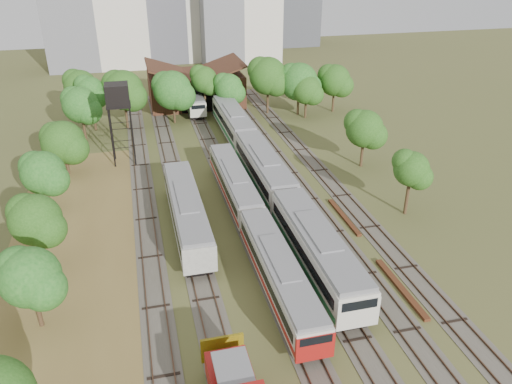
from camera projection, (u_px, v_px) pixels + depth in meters
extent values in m
plane|color=#475123|center=(312.00, 309.00, 39.44)|extent=(240.00, 240.00, 0.00)
cube|color=brown|center=(81.00, 283.00, 42.42)|extent=(14.00, 60.00, 0.04)
cube|color=#4C473D|center=(143.00, 189.00, 58.46)|extent=(2.60, 80.00, 0.06)
cube|color=#472D1E|center=(137.00, 189.00, 58.26)|extent=(0.08, 80.00, 0.14)
cube|color=#472D1E|center=(149.00, 188.00, 58.57)|extent=(0.08, 80.00, 0.14)
cube|color=#4C473D|center=(177.00, 186.00, 59.33)|extent=(2.60, 80.00, 0.06)
cube|color=#472D1E|center=(171.00, 185.00, 59.14)|extent=(0.08, 80.00, 0.14)
cube|color=#472D1E|center=(183.00, 184.00, 59.45)|extent=(0.08, 80.00, 0.14)
cube|color=#4C473D|center=(227.00, 180.00, 60.65)|extent=(2.60, 80.00, 0.06)
cube|color=#472D1E|center=(221.00, 180.00, 60.45)|extent=(0.08, 80.00, 0.14)
cube|color=#472D1E|center=(232.00, 179.00, 60.76)|extent=(0.08, 80.00, 0.14)
cube|color=#4C473D|center=(258.00, 177.00, 61.52)|extent=(2.60, 80.00, 0.06)
cube|color=#472D1E|center=(253.00, 177.00, 61.33)|extent=(0.08, 80.00, 0.14)
cube|color=#472D1E|center=(264.00, 176.00, 61.64)|extent=(0.08, 80.00, 0.14)
cube|color=#4C473D|center=(289.00, 174.00, 62.40)|extent=(2.60, 80.00, 0.06)
cube|color=#472D1E|center=(284.00, 174.00, 62.20)|extent=(0.08, 80.00, 0.14)
cube|color=#472D1E|center=(295.00, 172.00, 62.52)|extent=(0.08, 80.00, 0.14)
cube|color=#4C473D|center=(319.00, 170.00, 63.28)|extent=(2.60, 80.00, 0.06)
cube|color=#472D1E|center=(314.00, 170.00, 63.08)|extent=(0.08, 80.00, 0.14)
cube|color=#472D1E|center=(325.00, 169.00, 63.39)|extent=(0.08, 80.00, 0.14)
cube|color=black|center=(279.00, 288.00, 41.18)|extent=(2.04, 15.64, 0.74)
cube|color=beige|center=(279.00, 273.00, 40.49)|extent=(2.70, 17.00, 2.32)
cube|color=black|center=(279.00, 270.00, 40.37)|extent=(2.76, 15.64, 0.79)
cube|color=slate|center=(279.00, 259.00, 39.90)|extent=(2.48, 16.66, 0.33)
cube|color=maroon|center=(279.00, 279.00, 40.78)|extent=(2.76, 16.66, 0.42)
cube|color=maroon|center=(315.00, 347.00, 33.22)|extent=(2.74, 0.25, 2.09)
cube|color=black|center=(235.00, 195.00, 56.34)|extent=(2.04, 15.64, 0.74)
cube|color=beige|center=(234.00, 183.00, 55.66)|extent=(2.70, 17.00, 2.32)
cube|color=black|center=(234.00, 181.00, 55.53)|extent=(2.76, 15.64, 0.79)
cube|color=slate|center=(234.00, 172.00, 55.06)|extent=(2.48, 16.66, 0.33)
cube|color=maroon|center=(234.00, 188.00, 55.95)|extent=(2.76, 16.66, 0.42)
cube|color=black|center=(316.00, 267.00, 43.80)|extent=(2.45, 15.64, 0.89)
cube|color=beige|center=(317.00, 249.00, 42.97)|extent=(3.24, 17.00, 2.79)
cube|color=black|center=(317.00, 246.00, 42.82)|extent=(3.30, 15.64, 0.95)
cube|color=slate|center=(318.00, 233.00, 42.26)|extent=(2.98, 16.66, 0.40)
cube|color=#175C2F|center=(316.00, 256.00, 43.32)|extent=(3.30, 16.66, 0.50)
cube|color=beige|center=(358.00, 313.00, 35.71)|extent=(3.28, 0.25, 2.51)
cube|color=black|center=(264.00, 183.00, 58.96)|extent=(2.45, 15.64, 0.89)
cube|color=beige|center=(264.00, 169.00, 58.14)|extent=(3.24, 17.00, 2.79)
cube|color=black|center=(264.00, 166.00, 57.99)|extent=(3.30, 15.64, 0.95)
cube|color=slate|center=(264.00, 156.00, 57.42)|extent=(2.98, 16.66, 0.40)
cube|color=#175C2F|center=(264.00, 175.00, 58.49)|extent=(3.30, 16.66, 0.50)
cube|color=black|center=(234.00, 134.00, 74.13)|extent=(2.45, 15.64, 0.89)
cube|color=beige|center=(233.00, 122.00, 73.30)|extent=(3.24, 17.00, 2.79)
cube|color=black|center=(233.00, 120.00, 73.15)|extent=(3.30, 15.64, 0.95)
cube|color=slate|center=(233.00, 112.00, 72.59)|extent=(2.98, 16.66, 0.40)
cube|color=#175C2F|center=(233.00, 127.00, 73.65)|extent=(3.30, 16.66, 0.50)
cube|color=black|center=(192.00, 105.00, 87.36)|extent=(2.00, 14.72, 0.73)
cube|color=beige|center=(192.00, 97.00, 86.69)|extent=(2.63, 16.00, 2.27)
cube|color=black|center=(192.00, 95.00, 86.57)|extent=(2.69, 14.72, 0.77)
cube|color=slate|center=(191.00, 90.00, 86.11)|extent=(2.42, 15.68, 0.33)
cube|color=#175C2F|center=(192.00, 101.00, 86.97)|extent=(2.69, 15.68, 0.41)
cube|color=beige|center=(198.00, 111.00, 79.85)|extent=(2.67, 0.25, 2.04)
cube|color=maroon|center=(232.00, 384.00, 30.51)|extent=(2.69, 4.40, 1.61)
cube|color=gold|center=(222.00, 348.00, 33.27)|extent=(2.90, 0.20, 1.94)
cube|color=slate|center=(234.00, 372.00, 29.02)|extent=(2.15, 3.60, 0.22)
cube|color=black|center=(188.00, 226.00, 50.22)|extent=(2.22, 16.56, 0.81)
cube|color=gray|center=(187.00, 211.00, 49.47)|extent=(2.93, 18.00, 2.52)
cube|color=black|center=(187.00, 208.00, 49.33)|extent=(2.99, 16.56, 0.86)
cube|color=slate|center=(186.00, 198.00, 48.82)|extent=(2.69, 17.64, 0.36)
cylinder|color=black|center=(112.00, 139.00, 62.66)|extent=(0.19, 0.19, 7.63)
cylinder|color=black|center=(133.00, 137.00, 63.22)|extent=(0.19, 0.19, 7.63)
cylinder|color=black|center=(112.00, 132.00, 64.89)|extent=(0.19, 0.19, 7.63)
cylinder|color=black|center=(132.00, 131.00, 65.46)|extent=(0.19, 0.19, 7.63)
cube|color=black|center=(118.00, 105.00, 62.30)|extent=(3.01, 3.01, 0.20)
cube|color=black|center=(117.00, 94.00, 61.68)|extent=(2.86, 2.86, 2.58)
cube|color=#562D18|center=(401.00, 288.00, 41.57)|extent=(0.55, 8.22, 0.27)
cube|color=#562D18|center=(344.00, 217.00, 52.39)|extent=(0.48, 7.75, 0.25)
cube|color=#3B2415|center=(196.00, 89.00, 88.24)|extent=(16.00, 11.00, 5.50)
cube|color=#3B2415|center=(171.00, 71.00, 85.86)|extent=(8.45, 11.55, 2.96)
cube|color=#3B2415|center=(217.00, 68.00, 87.62)|extent=(8.45, 11.55, 2.96)
cube|color=black|center=(200.00, 100.00, 83.77)|extent=(6.40, 0.15, 4.12)
cylinder|color=#382616|center=(38.00, 307.00, 36.93)|extent=(0.36, 0.36, 3.52)
sphere|color=#1F4E14|center=(30.00, 277.00, 35.71)|extent=(4.43, 4.43, 4.43)
cylinder|color=#382616|center=(42.00, 247.00, 44.05)|extent=(0.36, 0.36, 3.63)
sphere|color=#1F4E14|center=(35.00, 220.00, 42.80)|extent=(4.50, 4.50, 4.50)
cylinder|color=#382616|center=(48.00, 195.00, 53.39)|extent=(0.36, 0.36, 3.40)
sphere|color=#1F4E14|center=(43.00, 173.00, 52.21)|extent=(4.63, 4.63, 4.63)
cylinder|color=#382616|center=(67.00, 162.00, 61.62)|extent=(0.36, 0.36, 3.31)
sphere|color=#1F4E14|center=(63.00, 142.00, 60.47)|extent=(5.26, 5.26, 5.26)
cylinder|color=#382616|center=(84.00, 127.00, 72.03)|extent=(0.36, 0.36, 4.19)
sphere|color=#1F4E14|center=(80.00, 105.00, 70.58)|extent=(5.11, 5.11, 5.11)
cylinder|color=#382616|center=(84.00, 110.00, 78.46)|extent=(0.36, 0.36, 4.75)
sphere|color=#1F4E14|center=(81.00, 87.00, 76.82)|extent=(5.06, 5.06, 5.06)
cylinder|color=#382616|center=(94.00, 115.00, 75.95)|extent=(0.36, 0.36, 4.78)
sphere|color=#1F4E14|center=(90.00, 91.00, 74.29)|extent=(4.28, 4.28, 4.28)
cylinder|color=#382616|center=(126.00, 114.00, 76.62)|extent=(0.36, 0.36, 4.74)
sphere|color=#1F4E14|center=(123.00, 90.00, 74.97)|extent=(5.98, 5.98, 5.98)
cylinder|color=#382616|center=(174.00, 110.00, 79.21)|extent=(0.36, 0.36, 4.14)
sphere|color=#1F4E14|center=(172.00, 90.00, 77.78)|extent=(6.04, 6.04, 6.04)
cylinder|color=#382616|center=(205.00, 102.00, 82.25)|extent=(0.36, 0.36, 4.75)
sphere|color=#1F4E14|center=(204.00, 80.00, 80.61)|extent=(4.28, 4.28, 4.28)
cylinder|color=#382616|center=(229.00, 107.00, 80.96)|extent=(0.36, 0.36, 4.03)
sphere|color=#1F4E14|center=(229.00, 88.00, 79.56)|extent=(4.52, 4.52, 4.52)
cylinder|color=#382616|center=(268.00, 99.00, 83.43)|extent=(0.36, 0.36, 4.97)
sphere|color=#1F4E14|center=(268.00, 76.00, 81.71)|extent=(6.15, 6.15, 6.15)
cylinder|color=#382616|center=(298.00, 102.00, 82.98)|extent=(0.36, 0.36, 4.34)
sphere|color=#1F4E14|center=(299.00, 82.00, 81.48)|extent=(6.15, 6.15, 6.15)
cylinder|color=#382616|center=(333.00, 99.00, 84.51)|extent=(0.36, 0.36, 4.22)
sphere|color=#1F4E14|center=(335.00, 80.00, 83.05)|extent=(5.23, 5.23, 5.23)
cylinder|color=#382616|center=(407.00, 196.00, 52.38)|extent=(0.36, 0.36, 4.09)
sphere|color=#1F4E14|center=(411.00, 169.00, 50.97)|extent=(3.66, 3.66, 3.66)
cylinder|color=#382616|center=(362.00, 152.00, 63.68)|extent=(0.36, 0.36, 4.01)
sphere|color=#1F4E14|center=(364.00, 129.00, 62.29)|extent=(4.73, 4.73, 4.73)
cylinder|color=#382616|center=(306.00, 107.00, 81.58)|extent=(0.36, 0.36, 3.69)
sphere|color=#1F4E14|center=(306.00, 90.00, 80.30)|extent=(4.67, 4.67, 4.67)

